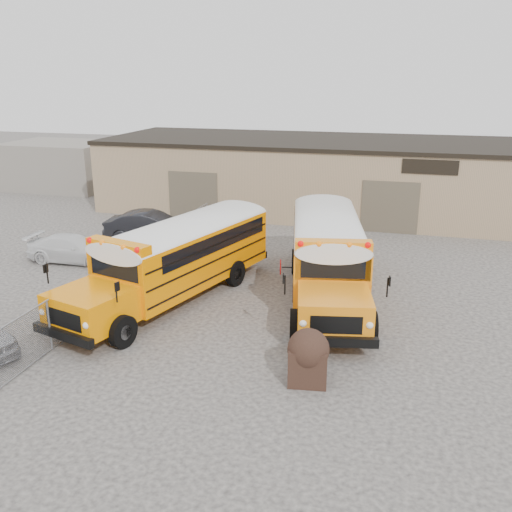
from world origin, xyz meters
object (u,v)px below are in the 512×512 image
(school_bus_left, at_px, (262,219))
(tarp_bundle, at_px, (308,356))
(car_white, at_px, (73,249))
(car_dark, at_px, (151,227))
(school_bus_right, at_px, (321,211))

(school_bus_left, relative_size, tarp_bundle, 6.66)
(tarp_bundle, bearing_deg, car_white, 147.93)
(tarp_bundle, distance_m, car_dark, 16.66)
(tarp_bundle, relative_size, car_white, 0.38)
(school_bus_right, relative_size, car_dark, 2.32)
(school_bus_left, bearing_deg, tarp_bundle, -68.80)
(school_bus_left, xyz_separation_m, car_white, (-8.57, -3.53, -1.21))
(school_bus_right, height_order, tarp_bundle, school_bus_right)
(school_bus_left, distance_m, school_bus_right, 3.47)
(school_bus_left, xyz_separation_m, school_bus_right, (2.61, 2.30, 0.03))
(school_bus_left, distance_m, car_dark, 6.58)
(school_bus_right, bearing_deg, car_white, -152.49)
(school_bus_left, relative_size, car_dark, 2.28)
(school_bus_left, height_order, car_white, school_bus_left)
(tarp_bundle, height_order, car_white, tarp_bundle)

